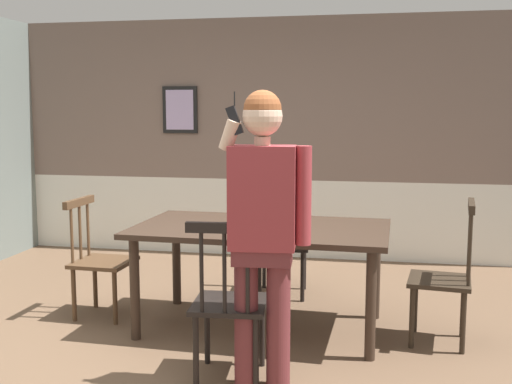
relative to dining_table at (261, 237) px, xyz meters
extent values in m
plane|color=brown|center=(-0.35, -0.54, -0.70)|extent=(6.33, 6.33, 0.00)
cube|color=#756056|center=(-0.35, 2.34, 1.04)|extent=(5.74, 0.12, 1.75)
cube|color=silver|center=(-0.35, 2.35, -0.27)|extent=(5.74, 0.14, 0.86)
cube|color=silver|center=(-0.35, 2.32, 0.16)|extent=(5.74, 0.05, 0.06)
cube|color=black|center=(-1.34, 2.26, 0.92)|extent=(0.40, 0.03, 0.52)
cube|color=#B7A3D2|center=(-1.34, 2.25, 0.92)|extent=(0.32, 0.01, 0.44)
cube|color=#38281E|center=(0.00, 0.00, 0.06)|extent=(1.88, 1.11, 0.04)
cylinder|color=#38281E|center=(-0.84, -0.40, -0.33)|extent=(0.07, 0.07, 0.74)
cylinder|color=#38281E|center=(0.81, -0.45, -0.33)|extent=(0.07, 0.07, 0.74)
cylinder|color=#38281E|center=(-0.81, 0.45, -0.33)|extent=(0.07, 0.07, 0.74)
cylinder|color=#38281E|center=(0.84, 0.40, -0.33)|extent=(0.07, 0.07, 0.74)
cube|color=black|center=(0.03, 0.87, -0.25)|extent=(0.49, 0.49, 0.03)
cube|color=black|center=(0.01, 1.08, 0.30)|extent=(0.46, 0.07, 0.06)
cylinder|color=black|center=(0.15, 1.09, 0.05)|extent=(0.02, 0.02, 0.56)
cylinder|color=black|center=(0.01, 1.08, 0.05)|extent=(0.02, 0.02, 0.56)
cylinder|color=black|center=(-0.12, 1.07, 0.05)|extent=(0.02, 0.02, 0.56)
cylinder|color=black|center=(0.23, 0.70, -0.48)|extent=(0.04, 0.04, 0.43)
cylinder|color=black|center=(-0.14, 0.68, -0.48)|extent=(0.04, 0.04, 0.43)
cylinder|color=black|center=(0.20, 1.07, -0.48)|extent=(0.04, 0.04, 0.43)
cylinder|color=black|center=(-0.17, 1.04, -0.48)|extent=(0.04, 0.04, 0.43)
cube|color=#2D2319|center=(1.27, -0.04, -0.25)|extent=(0.47, 0.47, 0.03)
cube|color=#2D2319|center=(1.46, -0.07, 0.29)|extent=(0.09, 0.42, 0.06)
cylinder|color=#2D2319|center=(1.44, -0.19, 0.04)|extent=(0.02, 0.02, 0.55)
cylinder|color=#2D2319|center=(1.46, -0.07, 0.04)|extent=(0.02, 0.02, 0.55)
cylinder|color=#2D2319|center=(1.47, 0.06, 0.04)|extent=(0.02, 0.02, 0.55)
cylinder|color=#2D2319|center=(1.09, -0.19, -0.48)|extent=(0.04, 0.04, 0.43)
cylinder|color=#2D2319|center=(1.13, 0.14, -0.48)|extent=(0.04, 0.04, 0.43)
cylinder|color=#2D2319|center=(1.42, -0.23, -0.48)|extent=(0.04, 0.04, 0.43)
cylinder|color=#2D2319|center=(1.46, 0.10, -0.48)|extent=(0.04, 0.04, 0.43)
cube|color=black|center=(-0.03, -0.87, -0.24)|extent=(0.48, 0.48, 0.03)
cube|color=black|center=(-0.01, -1.07, 0.27)|extent=(0.44, 0.08, 0.06)
cylinder|color=black|center=(-0.15, -1.08, 0.04)|extent=(0.02, 0.02, 0.52)
cylinder|color=black|center=(-0.01, -1.07, 0.04)|extent=(0.02, 0.02, 0.52)
cylinder|color=black|center=(0.12, -1.06, 0.04)|extent=(0.02, 0.02, 0.52)
cylinder|color=black|center=(-0.22, -0.71, -0.47)|extent=(0.04, 0.04, 0.44)
cylinder|color=black|center=(0.13, -0.68, -0.47)|extent=(0.04, 0.04, 0.44)
cylinder|color=black|center=(-0.19, -1.06, -0.47)|extent=(0.04, 0.04, 0.44)
cylinder|color=black|center=(0.16, -1.03, -0.47)|extent=(0.04, 0.04, 0.44)
cube|color=#513823|center=(-1.27, 0.04, -0.26)|extent=(0.45, 0.45, 0.03)
cube|color=#513823|center=(-1.47, 0.05, 0.21)|extent=(0.06, 0.43, 0.06)
cylinder|color=#513823|center=(-1.46, 0.18, 0.00)|extent=(0.02, 0.02, 0.49)
cylinder|color=#513823|center=(-1.47, 0.05, 0.00)|extent=(0.02, 0.02, 0.49)
cylinder|color=#513823|center=(-1.47, -0.08, 0.00)|extent=(0.02, 0.02, 0.49)
cylinder|color=#513823|center=(-1.09, 0.21, -0.49)|extent=(0.04, 0.04, 0.42)
cylinder|color=#513823|center=(-1.11, -0.13, -0.49)|extent=(0.04, 0.04, 0.42)
cylinder|color=#513823|center=(-1.44, 0.22, -0.49)|extent=(0.04, 0.04, 0.42)
cylinder|color=#513823|center=(-1.45, -0.12, -0.49)|extent=(0.04, 0.04, 0.42)
cylinder|color=brown|center=(0.28, -0.97, -0.28)|extent=(0.14, 0.14, 0.84)
cylinder|color=brown|center=(0.09, -0.99, -0.28)|extent=(0.14, 0.14, 0.84)
cube|color=brown|center=(0.19, -0.98, 0.11)|extent=(0.35, 0.22, 0.12)
cube|color=#993338|center=(0.19, -0.98, 0.44)|extent=(0.39, 0.24, 0.59)
cylinder|color=#993338|center=(0.42, -0.96, 0.45)|extent=(0.09, 0.09, 0.56)
cylinder|color=beige|center=(0.01, -1.01, 0.79)|extent=(0.16, 0.13, 0.19)
cylinder|color=beige|center=(0.19, -0.98, 0.76)|extent=(0.09, 0.09, 0.05)
sphere|color=beige|center=(0.19, -0.98, 0.90)|extent=(0.23, 0.23, 0.23)
sphere|color=brown|center=(0.19, -0.98, 0.94)|extent=(0.22, 0.22, 0.22)
cube|color=black|center=(0.04, -1.02, 0.87)|extent=(0.10, 0.04, 0.17)
cylinder|color=black|center=(0.04, -1.02, 0.99)|extent=(0.01, 0.01, 0.08)
camera|label=1|loc=(0.82, -4.42, 0.94)|focal=43.69mm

